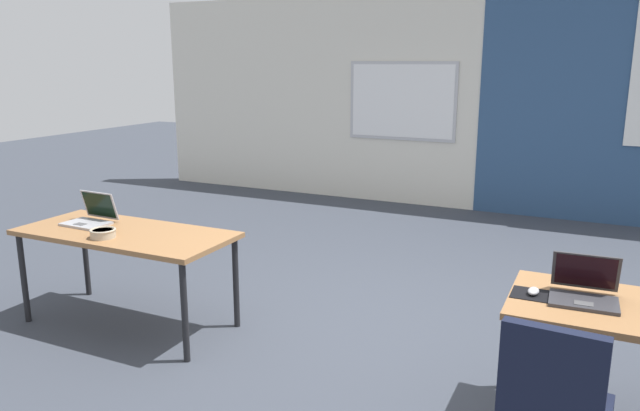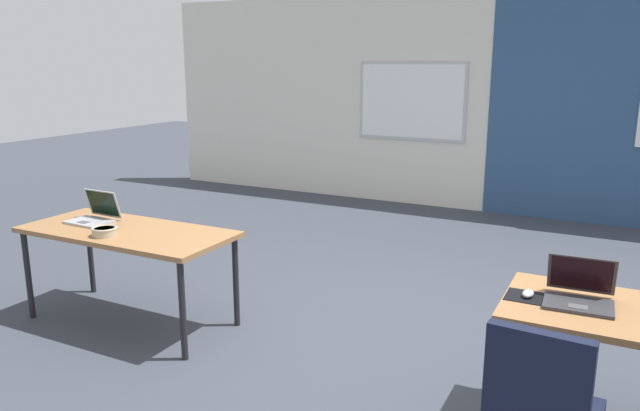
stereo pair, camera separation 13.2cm
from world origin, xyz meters
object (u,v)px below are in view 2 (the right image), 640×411
object	(u,v)px
desk_near_left	(127,237)
mouse_near_right_inner	(528,293)
laptop_near_right_inner	(579,294)
snack_bowl	(104,231)
laptop_near_left_end	(94,215)

from	to	relation	value
desk_near_left	mouse_near_right_inner	size ratio (longest dim) A/B	15.56
desk_near_left	mouse_near_right_inner	xyz separation A→B (m)	(2.82, -0.03, 0.08)
laptop_near_right_inner	snack_bowl	xyz separation A→B (m)	(-3.08, -0.20, -0.01)
desk_near_left	laptop_near_right_inner	world-z (taller)	laptop_near_right_inner
laptop_near_left_end	mouse_near_right_inner	distance (m)	3.20
desk_near_left	laptop_near_left_end	xyz separation A→B (m)	(-0.38, 0.06, 0.11)
desk_near_left	snack_bowl	size ratio (longest dim) A/B	9.01
desk_near_left	laptop_near_left_end	distance (m)	0.40
desk_near_left	laptop_near_right_inner	size ratio (longest dim) A/B	4.65
laptop_near_left_end	desk_near_left	bearing A→B (deg)	-6.15
desk_near_left	laptop_near_right_inner	bearing A→B (deg)	0.23
laptop_near_right_inner	laptop_near_left_end	bearing A→B (deg)	176.64
snack_bowl	laptop_near_right_inner	bearing A→B (deg)	3.81
laptop_near_right_inner	snack_bowl	bearing A→B (deg)	-178.82
laptop_near_left_end	laptop_near_right_inner	size ratio (longest dim) A/B	0.99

